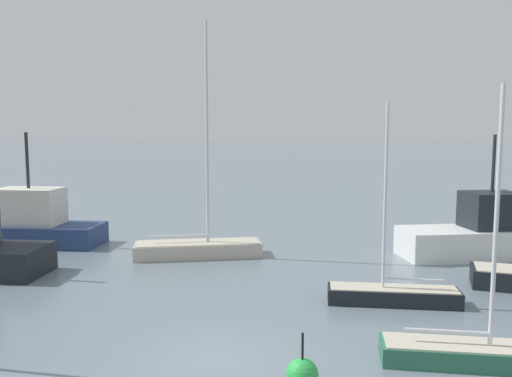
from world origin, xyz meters
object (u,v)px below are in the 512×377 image
fishing_boat_0 (484,235)px  channel_buoy_0 (302,374)px  fishing_boat_1 (25,224)px  sailboat_2 (474,351)px  sailboat_3 (393,293)px  sailboat_4 (198,246)px

fishing_boat_0 → channel_buoy_0: 16.47m
fishing_boat_0 → fishing_boat_1: bearing=166.4°
sailboat_2 → channel_buoy_0: bearing=-156.0°
sailboat_3 → fishing_boat_0: bearing=-125.4°
sailboat_3 → sailboat_4: sailboat_4 is taller
fishing_boat_0 → sailboat_2: bearing=-122.0°
sailboat_4 → fishing_boat_1: (-9.84, 2.00, 0.57)m
sailboat_4 → fishing_boat_1: 10.06m
sailboat_3 → sailboat_4: 10.33m
sailboat_4 → channel_buoy_0: sailboat_4 is taller
sailboat_3 → fishing_boat_1: bearing=-22.2°
fishing_boat_0 → sailboat_4: bearing=173.0°
fishing_boat_0 → sailboat_3: bearing=-139.3°
sailboat_3 → channel_buoy_0: sailboat_3 is taller
sailboat_3 → sailboat_4: (-8.17, 6.32, 0.14)m
fishing_boat_1 → sailboat_4: bearing=-10.0°
sailboat_4 → fishing_boat_1: size_ratio=1.31×
sailboat_4 → channel_buoy_0: (4.86, -12.69, -0.14)m
sailboat_2 → sailboat_4: size_ratio=0.64×
channel_buoy_0 → sailboat_4: bearing=111.0°
sailboat_2 → fishing_boat_1: bearing=149.7°
fishing_boat_1 → fishing_boat_0: bearing=-0.8°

